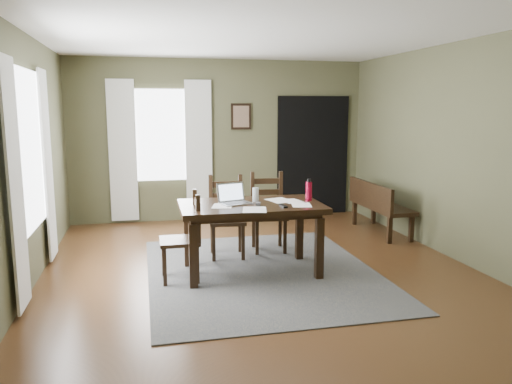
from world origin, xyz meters
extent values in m
cube|color=#492C16|center=(0.00, 0.00, -0.01)|extent=(5.00, 6.00, 0.01)
cube|color=#4D4D32|center=(0.00, 3.00, 1.35)|extent=(5.00, 0.02, 2.70)
cube|color=#4D4D32|center=(0.00, -3.00, 1.35)|extent=(5.00, 0.02, 2.70)
cube|color=#4D4D32|center=(-2.50, 0.00, 1.35)|extent=(0.02, 6.00, 2.70)
cube|color=#4D4D32|center=(2.50, 0.00, 1.35)|extent=(0.02, 6.00, 2.70)
cube|color=white|center=(0.00, 0.00, 2.70)|extent=(5.00, 6.00, 0.02)
cube|color=#434343|center=(0.00, 0.00, 0.01)|extent=(2.60, 3.20, 0.01)
cube|color=black|center=(-0.13, 0.01, 0.78)|extent=(1.62, 0.99, 0.06)
cube|color=black|center=(-0.13, 0.01, 0.73)|extent=(1.45, 0.81, 0.05)
cube|color=black|center=(-0.83, -0.35, 0.36)|extent=(0.09, 0.09, 0.69)
cube|color=black|center=(-0.82, 0.40, 0.36)|extent=(0.09, 0.09, 0.69)
cube|color=black|center=(0.57, -0.37, 0.36)|extent=(0.09, 0.09, 0.69)
cube|color=black|center=(0.58, 0.38, 0.36)|extent=(0.09, 0.09, 0.69)
cube|color=black|center=(-0.95, -0.07, 0.45)|extent=(0.43, 0.43, 0.04)
cube|color=black|center=(-1.12, 0.10, 0.22)|extent=(0.04, 0.04, 0.42)
cube|color=black|center=(-0.77, 0.10, 0.22)|extent=(0.04, 0.04, 0.42)
cube|color=black|center=(-1.12, -0.24, 0.22)|extent=(0.04, 0.04, 0.42)
cube|color=black|center=(-0.78, -0.25, 0.22)|extent=(0.04, 0.04, 0.42)
cube|color=black|center=(-0.75, 0.11, 0.73)|extent=(0.05, 0.05, 0.53)
cube|color=black|center=(-0.76, -0.26, 0.73)|extent=(0.05, 0.05, 0.53)
cube|color=black|center=(-0.75, -0.08, 0.58)|extent=(0.03, 0.32, 0.07)
cube|color=black|center=(-0.75, -0.08, 0.73)|extent=(0.03, 0.32, 0.07)
cube|color=black|center=(-0.75, -0.08, 0.87)|extent=(0.03, 0.32, 0.07)
cube|color=black|center=(-0.29, 0.68, 0.47)|extent=(0.49, 0.49, 0.04)
cube|color=black|center=(-0.49, 0.51, 0.23)|extent=(0.05, 0.05, 0.44)
cube|color=black|center=(-0.46, 0.87, 0.23)|extent=(0.05, 0.05, 0.44)
cube|color=black|center=(-0.13, 0.48, 0.23)|extent=(0.05, 0.05, 0.44)
cube|color=black|center=(-0.09, 0.84, 0.23)|extent=(0.05, 0.05, 0.44)
cube|color=black|center=(-0.47, 0.90, 0.77)|extent=(0.05, 0.05, 0.56)
cube|color=black|center=(-0.08, 0.86, 0.77)|extent=(0.05, 0.05, 0.56)
cube|color=black|center=(-0.27, 0.88, 0.61)|extent=(0.33, 0.06, 0.08)
cube|color=black|center=(-0.27, 0.88, 0.77)|extent=(0.33, 0.06, 0.08)
cube|color=black|center=(-0.27, 0.88, 0.92)|extent=(0.33, 0.06, 0.08)
cube|color=black|center=(0.30, 0.83, 0.48)|extent=(0.49, 0.49, 0.04)
cube|color=black|center=(0.10, 0.66, 0.23)|extent=(0.05, 0.05, 0.44)
cube|color=black|center=(0.13, 1.03, 0.23)|extent=(0.05, 0.05, 0.44)
cube|color=black|center=(0.46, 0.63, 0.23)|extent=(0.05, 0.05, 0.44)
cube|color=black|center=(0.50, 0.99, 0.23)|extent=(0.05, 0.05, 0.44)
cube|color=black|center=(0.12, 1.05, 0.77)|extent=(0.05, 0.05, 0.56)
cube|color=black|center=(0.51, 1.01, 0.77)|extent=(0.05, 0.05, 0.56)
cube|color=black|center=(0.32, 1.03, 0.62)|extent=(0.34, 0.06, 0.08)
cube|color=black|center=(0.32, 1.03, 0.77)|extent=(0.34, 0.06, 0.08)
cube|color=black|center=(0.32, 1.03, 0.92)|extent=(0.34, 0.06, 0.08)
cube|color=black|center=(2.22, 1.41, 0.42)|extent=(0.45, 1.39, 0.06)
cube|color=black|center=(2.39, 0.81, 0.19)|extent=(0.06, 0.06, 0.39)
cube|color=black|center=(2.05, 0.81, 0.19)|extent=(0.06, 0.06, 0.39)
cube|color=black|center=(2.39, 2.01, 0.19)|extent=(0.06, 0.06, 0.39)
cube|color=black|center=(2.05, 2.01, 0.19)|extent=(0.06, 0.06, 0.39)
cube|color=black|center=(2.02, 1.41, 0.62)|extent=(0.05, 1.39, 0.34)
cube|color=#B7B7BC|center=(-0.30, 0.03, 0.83)|extent=(0.39, 0.32, 0.02)
cube|color=#B7B7BC|center=(-0.33, 0.15, 0.94)|extent=(0.34, 0.15, 0.22)
cube|color=silver|center=(-0.33, 0.14, 0.94)|extent=(0.29, 0.12, 0.18)
cube|color=#3F3F42|center=(-0.30, 0.02, 0.83)|extent=(0.31, 0.21, 0.00)
cube|color=#3F3F42|center=(-0.06, -0.09, 0.83)|extent=(0.08, 0.10, 0.03)
cube|color=black|center=(0.18, -0.24, 0.83)|extent=(0.06, 0.18, 0.02)
cylinder|color=silver|center=(-0.04, 0.14, 0.90)|extent=(0.09, 0.09, 0.16)
cylinder|color=#AF0D30|center=(0.58, 0.06, 0.93)|extent=(0.10, 0.10, 0.22)
cylinder|color=black|center=(0.58, 0.06, 1.06)|extent=(0.06, 0.06, 0.04)
cube|color=white|center=(-0.46, -0.05, 0.82)|extent=(0.29, 0.34, 0.00)
cube|color=white|center=(0.41, -0.20, 0.82)|extent=(0.27, 0.32, 0.00)
cube|color=white|center=(0.25, 0.13, 0.82)|extent=(0.33, 0.38, 0.00)
cube|color=white|center=(0.37, 0.06, 0.82)|extent=(0.26, 0.30, 0.00)
cube|color=white|center=(-0.16, -0.34, 0.82)|extent=(0.32, 0.37, 0.00)
cube|color=white|center=(-2.47, 0.20, 1.45)|extent=(0.01, 1.30, 1.70)
cube|color=white|center=(-1.00, 2.97, 1.45)|extent=(1.00, 0.01, 1.50)
cube|color=silver|center=(-2.44, -0.62, 1.20)|extent=(0.03, 0.48, 2.30)
cube|color=silver|center=(-2.44, 1.02, 1.20)|extent=(0.03, 0.48, 2.30)
cube|color=silver|center=(-1.62, 2.94, 1.20)|extent=(0.44, 0.03, 2.30)
cube|color=silver|center=(-0.38, 2.94, 1.20)|extent=(0.44, 0.03, 2.30)
cube|color=black|center=(0.35, 2.97, 1.75)|extent=(0.34, 0.03, 0.44)
cube|color=brown|center=(0.35, 2.96, 1.75)|extent=(0.27, 0.01, 0.36)
cube|color=black|center=(1.65, 2.97, 1.05)|extent=(1.30, 0.03, 2.10)
camera|label=1|loc=(-1.31, -5.43, 1.89)|focal=35.00mm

